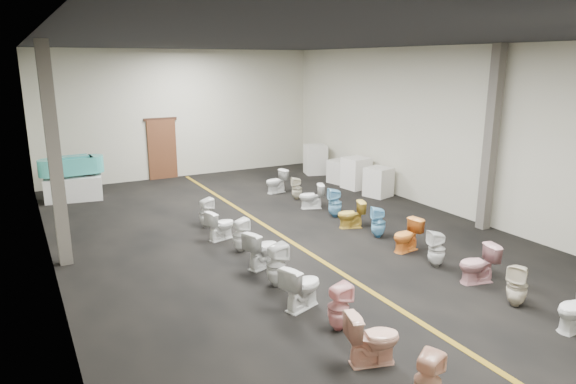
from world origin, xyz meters
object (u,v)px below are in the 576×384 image
Objects in this scene: appliance_crate_c at (341,171)px; toilet_right_3 at (478,264)px; toilet_right_6 at (378,222)px; toilet_left_5 at (276,265)px; toilet_left_9 at (206,213)px; toilet_left_6 at (262,249)px; toilet_left_7 at (240,235)px; toilet_right_5 at (407,236)px; appliance_crate_b at (356,173)px; toilet_right_4 at (437,249)px; toilet_left_4 at (302,286)px; toilet_right_2 at (517,285)px; toilet_left_1 at (428,381)px; display_table at (74,188)px; appliance_crate_d at (315,159)px; appliance_crate_a at (378,182)px; toilet_left_8 at (221,225)px; bathtub at (71,165)px; toilet_left_3 at (339,307)px; toilet_left_2 at (373,338)px; toilet_right_10 at (297,188)px; toilet_right_11 at (276,182)px; toilet_right_9 at (311,196)px.

appliance_crate_c reaches higher than toilet_right_3.
toilet_right_6 is (-0.03, 2.97, -0.00)m from toilet_right_3.
toilet_left_5 reaches higher than toilet_left_9.
toilet_left_7 is (-0.03, 1.05, -0.02)m from toilet_left_6.
toilet_right_3 is 1.04× the size of toilet_right_5.
appliance_crate_b is 6.73m from toilet_right_4.
toilet_left_4 is at bearing -77.92° from toilet_right_5.
toilet_right_2 is (-2.55, -8.21, -0.13)m from appliance_crate_b.
toilet_left_1 is 0.96× the size of toilet_left_9.
appliance_crate_d is at bearing -2.01° from display_table.
toilet_left_9 is 1.00× the size of toilet_right_4.
appliance_crate_a is 7.48m from toilet_right_2.
toilet_right_3 is (3.37, -5.65, -0.00)m from toilet_left_9.
appliance_crate_d is at bearing 90.00° from appliance_crate_c.
toilet_left_5 reaches higher than toilet_left_8.
bathtub reaches higher than display_table.
toilet_left_9 is at bearing -0.47° from toilet_left_3.
toilet_left_2 is at bearing 164.58° from toilet_left_8.
toilet_left_4 reaches higher than toilet_right_6.
toilet_right_3 is 1.00× the size of toilet_right_6.
toilet_left_9 reaches higher than toilet_right_3.
display_table is 2.24× the size of toilet_right_5.
toilet_left_3 is 0.97× the size of toilet_left_6.
appliance_crate_c is 2.71m from toilet_right_10.
toilet_right_10 is at bearing -31.77° from bathtub.
bathtub is 2.49× the size of toilet_right_3.
toilet_right_4 is (-0.11, 0.96, 0.01)m from toilet_right_3.
toilet_left_2 is at bearing 161.16° from toilet_left_4.
display_table is at bearing 161.13° from appliance_crate_b.
toilet_right_2 is 1.02× the size of toilet_right_3.
toilet_left_4 reaches higher than toilet_right_2.
toilet_left_9 is at bearing -59.38° from display_table.
toilet_left_6 is at bearing -2.23° from toilet_left_3.
toilet_right_3 is at bearing -108.30° from appliance_crate_b.
bathtub reaches higher than appliance_crate_b.
toilet_left_4 reaches higher than display_table.
toilet_left_2 is at bearing -80.77° from bathtub.
toilet_left_5 is at bearing -34.38° from toilet_right_11.
display_table is at bearing -117.59° from toilet_right_11.
toilet_right_6 is (5.96, -7.11, -0.70)m from bathtub.
toilet_left_3 is at bearing -119.64° from appliance_crate_d.
toilet_right_6 reaches higher than toilet_right_5.
display_table is at bearing -115.67° from toilet_right_6.
toilet_right_9 is at bearing -64.80° from toilet_left_7.
bathtub is 2.45× the size of toilet_right_4.
toilet_right_2 is at bearing -70.73° from toilet_left_2.
toilet_left_3 is 3.31m from toilet_right_3.
toilet_right_6 is at bearing -131.49° from toilet_left_8.
toilet_right_3 is 5.86m from toilet_right_9.
toilet_right_6 is 3.93m from toilet_right_10.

